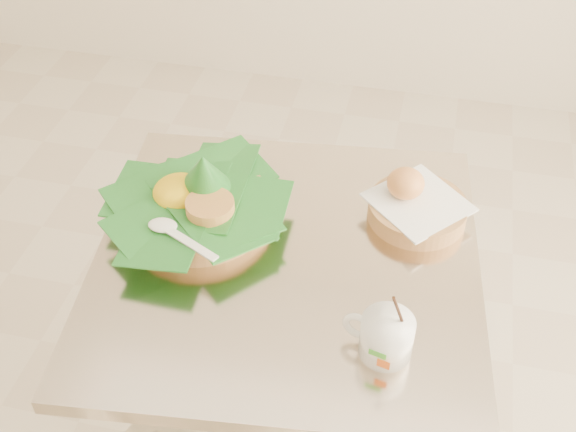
% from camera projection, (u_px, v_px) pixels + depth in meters
% --- Properties ---
extents(cafe_table, '(0.78, 0.78, 0.75)m').
position_uv_depth(cafe_table, '(287.00, 333.00, 1.47)').
color(cafe_table, gray).
rests_on(cafe_table, floor).
extents(rice_basket, '(0.34, 0.34, 0.17)m').
position_uv_depth(rice_basket, '(198.00, 199.00, 1.37)').
color(rice_basket, tan).
rests_on(rice_basket, cafe_table).
extents(bread_basket, '(0.23, 0.23, 0.10)m').
position_uv_depth(bread_basket, '(415.00, 205.00, 1.38)').
color(bread_basket, tan).
rests_on(bread_basket, cafe_table).
extents(coffee_mug, '(0.12, 0.09, 0.15)m').
position_uv_depth(coffee_mug, '(385.00, 335.00, 1.14)').
color(coffee_mug, white).
rests_on(coffee_mug, cafe_table).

